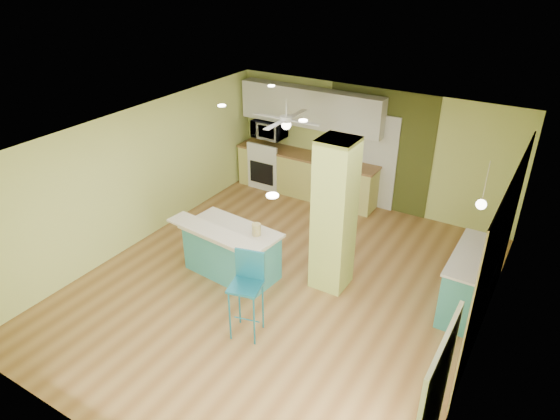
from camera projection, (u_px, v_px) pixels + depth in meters
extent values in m
cube|color=#8F5D32|center=(281.00, 286.00, 8.14)|extent=(6.00, 7.00, 0.01)
cube|color=white|center=(281.00, 140.00, 6.96)|extent=(6.00, 7.00, 0.01)
cube|color=#D7E57A|center=(370.00, 148.00, 10.19)|extent=(6.00, 0.01, 2.50)
cube|color=#D7E57A|center=(96.00, 366.00, 4.90)|extent=(6.00, 0.01, 2.50)
cube|color=#D7E57A|center=(138.00, 177.00, 8.93)|extent=(0.01, 7.00, 2.50)
cube|color=#D7E57A|center=(488.00, 280.00, 6.17)|extent=(0.01, 7.00, 2.50)
cube|color=#8D7950|center=(496.00, 257.00, 6.63)|extent=(0.02, 3.40, 2.50)
cube|color=#4A5120|center=(379.00, 150.00, 10.09)|extent=(2.20, 0.02, 2.50)
cube|color=white|center=(377.00, 162.00, 10.18)|extent=(0.82, 0.05, 2.00)
cube|color=#B9CB5E|center=(334.00, 216.00, 7.63)|extent=(0.55, 0.55, 2.50)
cube|color=#D8D571|center=(306.00, 176.00, 10.94)|extent=(3.20, 0.60, 0.90)
cube|color=brown|center=(306.00, 156.00, 10.72)|extent=(3.25, 0.63, 0.04)
cube|color=white|center=(269.00, 167.00, 11.37)|extent=(0.76, 0.64, 0.90)
cube|color=black|center=(262.00, 173.00, 11.14)|extent=(0.59, 0.02, 0.50)
cube|color=white|center=(262.00, 149.00, 10.89)|extent=(0.76, 0.06, 0.18)
cube|color=silver|center=(310.00, 107.00, 10.32)|extent=(3.20, 0.34, 0.80)
imported|color=silver|center=(269.00, 129.00, 10.95)|extent=(0.70, 0.48, 0.39)
cylinder|color=white|center=(286.00, 108.00, 9.07)|extent=(0.03, 0.03, 0.40)
cylinder|color=white|center=(286.00, 119.00, 9.17)|extent=(0.24, 0.24, 0.10)
sphere|color=white|center=(286.00, 125.00, 9.22)|extent=(0.18, 0.18, 0.18)
cylinder|color=silver|center=(486.00, 183.00, 6.46)|extent=(0.01, 0.01, 0.62)
sphere|color=white|center=(481.00, 204.00, 6.60)|extent=(0.14, 0.14, 0.14)
cube|color=brown|center=(502.00, 231.00, 6.65)|extent=(0.03, 0.90, 0.70)
cube|color=teal|center=(232.00, 253.00, 8.28)|extent=(1.57, 0.90, 0.80)
cube|color=#F0E6CF|center=(231.00, 231.00, 8.08)|extent=(1.67, 0.99, 0.04)
cube|color=teal|center=(215.00, 236.00, 7.79)|extent=(1.71, 0.29, 0.12)
cube|color=#F0E6CF|center=(215.00, 233.00, 7.77)|extent=(1.85, 0.55, 0.04)
cylinder|color=teal|center=(230.00, 316.00, 6.86)|extent=(0.03, 0.03, 0.80)
cylinder|color=teal|center=(254.00, 321.00, 6.76)|extent=(0.03, 0.03, 0.80)
cylinder|color=teal|center=(239.00, 301.00, 7.16)|extent=(0.03, 0.03, 0.80)
cylinder|color=teal|center=(263.00, 305.00, 7.06)|extent=(0.03, 0.03, 0.80)
cube|color=teal|center=(246.00, 286.00, 6.76)|extent=(0.51, 0.51, 0.03)
cube|color=teal|center=(250.00, 264.00, 6.81)|extent=(0.42, 0.13, 0.45)
cube|color=teal|center=(470.00, 283.00, 7.44)|extent=(0.59, 1.42, 0.91)
cube|color=silver|center=(476.00, 256.00, 7.22)|extent=(0.63, 1.48, 0.04)
imported|color=#3B2218|center=(329.00, 160.00, 10.36)|extent=(0.42, 0.42, 0.08)
cylinder|color=gold|center=(256.00, 229.00, 7.89)|extent=(0.14, 0.14, 0.19)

